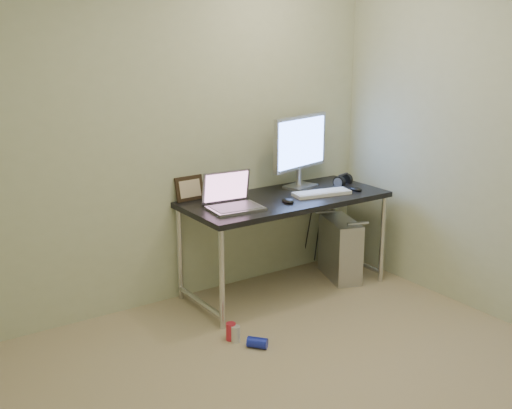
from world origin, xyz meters
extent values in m
plane|color=tan|center=(0.00, 0.00, 0.00)|extent=(3.50, 3.50, 0.00)
cube|color=beige|center=(0.00, 1.75, 1.25)|extent=(3.50, 0.02, 2.50)
cube|color=black|center=(0.81, 1.41, 0.73)|extent=(1.57, 0.69, 0.04)
cylinder|color=silver|center=(0.06, 1.10, 0.35)|extent=(0.04, 0.04, 0.71)
cylinder|color=silver|center=(0.06, 1.71, 0.35)|extent=(0.04, 0.04, 0.71)
cylinder|color=silver|center=(1.55, 1.10, 0.35)|extent=(0.04, 0.04, 0.71)
cylinder|color=silver|center=(1.55, 1.71, 0.35)|extent=(0.04, 0.04, 0.71)
cylinder|color=silver|center=(0.06, 1.41, 0.08)|extent=(0.04, 0.61, 0.04)
cylinder|color=silver|center=(1.55, 1.41, 0.08)|extent=(0.04, 0.61, 0.04)
cube|color=#B3B3B8|center=(1.34, 1.36, 0.24)|extent=(0.35, 0.51, 0.49)
cylinder|color=#B7B7C0|center=(1.34, 1.17, 0.51)|extent=(0.17, 0.08, 0.02)
cylinder|color=#B7B7C0|center=(1.34, 1.56, 0.51)|extent=(0.17, 0.08, 0.02)
cylinder|color=black|center=(1.29, 1.70, 0.40)|extent=(0.01, 0.16, 0.69)
cylinder|color=black|center=(1.38, 1.68, 0.38)|extent=(0.02, 0.11, 0.71)
cylinder|color=red|center=(0.02, 0.93, 0.06)|extent=(0.08, 0.08, 0.12)
cylinder|color=silver|center=(0.03, 0.89, 0.05)|extent=(0.06, 0.06, 0.11)
cylinder|color=#1A26BB|center=(0.10, 0.74, 0.04)|extent=(0.14, 0.14, 0.07)
cube|color=#B7B7C0|center=(0.31, 1.32, 0.76)|extent=(0.39, 0.29, 0.02)
cube|color=slate|center=(0.31, 1.32, 0.77)|extent=(0.34, 0.24, 0.00)
cube|color=#94949C|center=(0.32, 1.47, 0.89)|extent=(0.37, 0.08, 0.24)
cube|color=#784B68|center=(0.32, 1.46, 0.89)|extent=(0.33, 0.07, 0.20)
cube|color=#B7B7C0|center=(1.08, 1.58, 0.76)|extent=(0.28, 0.23, 0.02)
cylinder|color=#B7B7C0|center=(1.08, 1.60, 0.83)|extent=(0.04, 0.04, 0.13)
cube|color=#B7B7C0|center=(1.08, 1.59, 1.11)|extent=(0.60, 0.19, 0.42)
cube|color=#5B86FF|center=(1.08, 1.56, 1.11)|extent=(0.54, 0.15, 0.37)
cube|color=white|center=(1.07, 1.30, 0.76)|extent=(0.46, 0.23, 0.03)
ellipsoid|color=black|center=(1.38, 1.25, 0.77)|extent=(0.08, 0.12, 0.04)
ellipsoid|color=black|center=(0.73, 1.27, 0.77)|extent=(0.09, 0.13, 0.04)
cylinder|color=black|center=(1.38, 1.47, 0.78)|extent=(0.07, 0.10, 0.10)
cylinder|color=black|center=(1.49, 1.47, 0.78)|extent=(0.07, 0.10, 0.10)
cube|color=black|center=(1.44, 1.47, 0.83)|extent=(0.12, 0.05, 0.01)
cube|color=black|center=(0.17, 1.72, 0.84)|extent=(0.23, 0.07, 0.18)
cylinder|color=silver|center=(0.35, 1.64, 0.80)|extent=(0.01, 0.01, 0.09)
cylinder|color=white|center=(0.35, 1.64, 0.85)|extent=(0.05, 0.04, 0.04)
camera|label=1|loc=(-1.98, -2.32, 1.99)|focal=45.00mm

